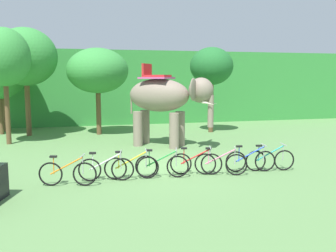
{
  "coord_description": "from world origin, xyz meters",
  "views": [
    {
      "loc": [
        -2.96,
        -12.65,
        3.16
      ],
      "look_at": [
        0.44,
        1.0,
        1.3
      ],
      "focal_mm": 39.48,
      "sensor_mm": 36.0,
      "label": 1
    }
  ],
  "objects_px": {
    "elephant": "(166,99)",
    "bike_white": "(106,169)",
    "tree_far_left": "(25,57)",
    "bike_orange": "(67,173)",
    "tree_center_right": "(98,71)",
    "bike_pink": "(221,163)",
    "bike_yellow": "(132,167)",
    "bike_teal": "(270,160)",
    "bike_green": "(162,165)",
    "tree_far_right": "(212,67)",
    "bike_blue": "(250,160)",
    "bike_red": "(196,163)",
    "tree_left": "(2,70)",
    "tree_right": "(4,58)"
  },
  "relations": [
    {
      "from": "bike_pink",
      "to": "bike_yellow",
      "type": "bearing_deg",
      "value": 175.81
    },
    {
      "from": "tree_center_right",
      "to": "bike_red",
      "type": "relative_size",
      "value": 2.87
    },
    {
      "from": "bike_blue",
      "to": "bike_red",
      "type": "bearing_deg",
      "value": 177.4
    },
    {
      "from": "bike_orange",
      "to": "bike_yellow",
      "type": "distance_m",
      "value": 1.94
    },
    {
      "from": "bike_red",
      "to": "bike_pink",
      "type": "distance_m",
      "value": 0.8
    },
    {
      "from": "bike_teal",
      "to": "bike_pink",
      "type": "bearing_deg",
      "value": -176.69
    },
    {
      "from": "tree_far_left",
      "to": "bike_orange",
      "type": "xyz_separation_m",
      "value": [
        2.23,
        -10.28,
        -3.84
      ]
    },
    {
      "from": "tree_left",
      "to": "tree_far_left",
      "type": "height_order",
      "value": "tree_far_left"
    },
    {
      "from": "tree_center_right",
      "to": "bike_pink",
      "type": "distance_m",
      "value": 10.74
    },
    {
      "from": "bike_green",
      "to": "bike_red",
      "type": "distance_m",
      "value": 1.16
    },
    {
      "from": "tree_left",
      "to": "bike_blue",
      "type": "height_order",
      "value": "tree_left"
    },
    {
      "from": "tree_far_right",
      "to": "bike_yellow",
      "type": "xyz_separation_m",
      "value": [
        -5.94,
        -8.87,
        -3.37
      ]
    },
    {
      "from": "tree_left",
      "to": "bike_green",
      "type": "bearing_deg",
      "value": -61.25
    },
    {
      "from": "elephant",
      "to": "bike_orange",
      "type": "distance_m",
      "value": 7.12
    },
    {
      "from": "bike_green",
      "to": "elephant",
      "type": "bearing_deg",
      "value": 74.99
    },
    {
      "from": "bike_pink",
      "to": "elephant",
      "type": "bearing_deg",
      "value": 95.72
    },
    {
      "from": "tree_far_left",
      "to": "bike_pink",
      "type": "distance_m",
      "value": 12.99
    },
    {
      "from": "bike_red",
      "to": "bike_teal",
      "type": "relative_size",
      "value": 0.98
    },
    {
      "from": "bike_orange",
      "to": "bike_green",
      "type": "relative_size",
      "value": 1.0
    },
    {
      "from": "tree_far_left",
      "to": "bike_blue",
      "type": "relative_size",
      "value": 3.41
    },
    {
      "from": "bike_red",
      "to": "bike_blue",
      "type": "height_order",
      "value": "same"
    },
    {
      "from": "tree_far_left",
      "to": "bike_yellow",
      "type": "relative_size",
      "value": 3.39
    },
    {
      "from": "bike_green",
      "to": "tree_far_left",
      "type": "bearing_deg",
      "value": 116.99
    },
    {
      "from": "bike_red",
      "to": "tree_center_right",
      "type": "bearing_deg",
      "value": 104.98
    },
    {
      "from": "tree_right",
      "to": "tree_far_left",
      "type": "xyz_separation_m",
      "value": [
        0.62,
        2.5,
        0.16
      ]
    },
    {
      "from": "bike_orange",
      "to": "bike_teal",
      "type": "xyz_separation_m",
      "value": [
        6.63,
        0.16,
        0.0
      ]
    },
    {
      "from": "bike_yellow",
      "to": "bike_orange",
      "type": "bearing_deg",
      "value": -172.04
    },
    {
      "from": "tree_center_right",
      "to": "bike_yellow",
      "type": "height_order",
      "value": "tree_center_right"
    },
    {
      "from": "bike_green",
      "to": "bike_red",
      "type": "height_order",
      "value": "same"
    },
    {
      "from": "tree_far_right",
      "to": "bike_blue",
      "type": "relative_size",
      "value": 2.87
    },
    {
      "from": "bike_white",
      "to": "bike_red",
      "type": "distance_m",
      "value": 2.91
    },
    {
      "from": "tree_right",
      "to": "tree_far_right",
      "type": "relative_size",
      "value": 1.12
    },
    {
      "from": "bike_blue",
      "to": "bike_teal",
      "type": "distance_m",
      "value": 0.7
    },
    {
      "from": "elephant",
      "to": "bike_green",
      "type": "relative_size",
      "value": 2.37
    },
    {
      "from": "elephant",
      "to": "bike_teal",
      "type": "bearing_deg",
      "value": -65.71
    },
    {
      "from": "bike_pink",
      "to": "bike_teal",
      "type": "relative_size",
      "value": 0.96
    },
    {
      "from": "bike_yellow",
      "to": "bike_blue",
      "type": "height_order",
      "value": "same"
    },
    {
      "from": "tree_center_right",
      "to": "bike_teal",
      "type": "xyz_separation_m",
      "value": [
        5.13,
        -9.63,
        -3.12
      ]
    },
    {
      "from": "bike_yellow",
      "to": "bike_green",
      "type": "height_order",
      "value": "same"
    },
    {
      "from": "bike_blue",
      "to": "tree_right",
      "type": "bearing_deg",
      "value": 139.29
    },
    {
      "from": "elephant",
      "to": "bike_white",
      "type": "height_order",
      "value": "elephant"
    },
    {
      "from": "bike_red",
      "to": "bike_blue",
      "type": "relative_size",
      "value": 0.98
    },
    {
      "from": "tree_center_right",
      "to": "bike_orange",
      "type": "xyz_separation_m",
      "value": [
        -1.5,
        -9.79,
        -3.12
      ]
    },
    {
      "from": "tree_far_left",
      "to": "bike_green",
      "type": "xyz_separation_m",
      "value": [
        5.11,
        -10.04,
        -3.84
      ]
    },
    {
      "from": "tree_center_right",
      "to": "bike_orange",
      "type": "distance_m",
      "value": 10.39
    },
    {
      "from": "elephant",
      "to": "bike_red",
      "type": "bearing_deg",
      "value": -92.51
    },
    {
      "from": "bike_white",
      "to": "elephant",
      "type": "bearing_deg",
      "value": 58.65
    },
    {
      "from": "tree_right",
      "to": "elephant",
      "type": "bearing_deg",
      "value": -18.43
    },
    {
      "from": "tree_center_right",
      "to": "bike_pink",
      "type": "relative_size",
      "value": 2.92
    },
    {
      "from": "tree_far_right",
      "to": "elephant",
      "type": "distance_m",
      "value": 5.41
    }
  ]
}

